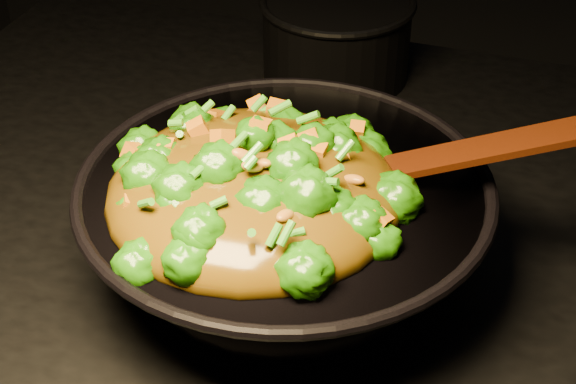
% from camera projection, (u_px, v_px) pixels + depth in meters
% --- Properties ---
extents(wok, '(0.51, 0.51, 0.11)m').
position_uv_depth(wok, '(285.00, 230.00, 0.86)').
color(wok, black).
rests_on(wok, stovetop).
extents(stir_fry, '(0.34, 0.34, 0.09)m').
position_uv_depth(stir_fry, '(253.00, 157.00, 0.79)').
color(stir_fry, '#236E07').
rests_on(stir_fry, wok).
extents(spatula, '(0.25, 0.06, 0.10)m').
position_uv_depth(spatula, '(481.00, 150.00, 0.80)').
color(spatula, '#3E1D09').
rests_on(spatula, wok).
extents(back_pot, '(0.21, 0.21, 0.11)m').
position_uv_depth(back_pot, '(336.00, 37.00, 1.19)').
color(back_pot, black).
rests_on(back_pot, stovetop).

